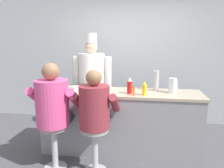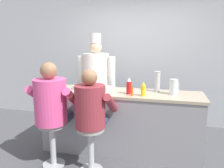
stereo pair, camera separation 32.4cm
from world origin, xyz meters
The scene contains 15 objects.
ground_plane centered at (0.00, 0.00, 0.00)m, with size 20.00×20.00×0.00m, color #4C4C51.
wall_back centered at (0.00, 1.77, 1.35)m, with size 10.00×0.06×2.70m.
diner_counter centered at (0.00, 0.32, 0.48)m, with size 2.43×0.65×0.97m.
ketchup_bottle_red centered at (0.14, 0.22, 1.08)m, with size 0.08×0.08×0.24m.
mustard_bottle_yellow centered at (0.36, 0.15, 1.06)m, with size 0.07×0.07×0.20m.
hot_sauce_bottle_orange centered at (0.21, 0.12, 1.03)m, with size 0.03×0.03×0.14m.
water_pitcher_clear centered at (0.77, 0.35, 1.08)m, with size 0.14×0.12×0.22m.
breakfast_plate centered at (-0.40, 0.27, 0.98)m, with size 0.25×0.25×0.05m.
cereal_bowl centered at (-0.72, 0.35, 0.99)m, with size 0.15×0.15×0.06m.
coffee_mug_white centered at (-0.20, 0.27, 1.02)m, with size 0.12×0.08×0.10m.
coffee_mug_blue centered at (-0.88, 0.11, 1.01)m, with size 0.15×0.09×0.10m.
cup_stack_steel centered at (0.53, 0.48, 1.12)m, with size 0.09×0.09×0.31m.
diner_seated_pink centered at (-0.82, -0.27, 0.88)m, with size 0.65×0.64×1.45m.
diner_seated_maroon centered at (-0.26, -0.28, 0.85)m, with size 0.59×0.58×1.38m.
cook_in_whites_near centered at (-0.60, 0.95, 1.02)m, with size 0.73×0.47×1.86m.
Camera 2 is at (0.67, -2.84, 1.71)m, focal length 35.00 mm.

